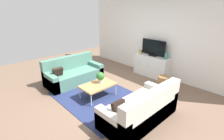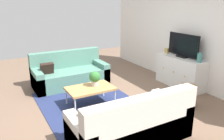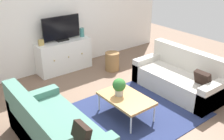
{
  "view_description": "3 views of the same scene",
  "coord_description": "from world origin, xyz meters",
  "px_view_note": "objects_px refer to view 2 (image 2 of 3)",
  "views": [
    {
      "loc": [
        3.23,
        -2.69,
        2.39
      ],
      "look_at": [
        0.0,
        0.34,
        0.7
      ],
      "focal_mm": 26.82,
      "sensor_mm": 36.0,
      "label": 1
    },
    {
      "loc": [
        3.92,
        -1.85,
        2.09
      ],
      "look_at": [
        0.0,
        0.34,
        0.7
      ],
      "focal_mm": 36.54,
      "sensor_mm": 36.0,
      "label": 2
    },
    {
      "loc": [
        -2.63,
        -3.04,
        2.66
      ],
      "look_at": [
        0.0,
        0.34,
        0.7
      ],
      "focal_mm": 41.98,
      "sensor_mm": 36.0,
      "label": 3
    }
  ],
  "objects_px": {
    "flat_screen_tv": "(183,46)",
    "wicker_basket": "(187,96)",
    "couch_right_side": "(133,126)",
    "mantel_clock": "(167,51)",
    "potted_plant": "(95,78)",
    "couch_left_side": "(69,74)",
    "tv_console": "(180,72)",
    "glass_vase": "(200,58)",
    "coffee_table": "(90,89)"
  },
  "relations": [
    {
      "from": "wicker_basket",
      "to": "potted_plant",
      "type": "bearing_deg",
      "value": -124.25
    },
    {
      "from": "couch_right_side",
      "to": "tv_console",
      "type": "xyz_separation_m",
      "value": [
        -1.4,
        2.37,
        0.1
      ]
    },
    {
      "from": "couch_right_side",
      "to": "mantel_clock",
      "type": "relative_size",
      "value": 14.05
    },
    {
      "from": "glass_vase",
      "to": "wicker_basket",
      "type": "distance_m",
      "value": 1.02
    },
    {
      "from": "couch_left_side",
      "to": "tv_console",
      "type": "xyz_separation_m",
      "value": [
        1.48,
        2.37,
        0.1
      ]
    },
    {
      "from": "couch_right_side",
      "to": "coffee_table",
      "type": "height_order",
      "value": "couch_right_side"
    },
    {
      "from": "flat_screen_tv",
      "to": "wicker_basket",
      "type": "xyz_separation_m",
      "value": [
        0.92,
        -0.73,
        -0.81
      ]
    },
    {
      "from": "flat_screen_tv",
      "to": "wicker_basket",
      "type": "relative_size",
      "value": 2.07
    },
    {
      "from": "coffee_table",
      "to": "potted_plant",
      "type": "bearing_deg",
      "value": 110.7
    },
    {
      "from": "couch_left_side",
      "to": "wicker_basket",
      "type": "height_order",
      "value": "couch_left_side"
    },
    {
      "from": "glass_vase",
      "to": "mantel_clock",
      "type": "distance_m",
      "value": 1.06
    },
    {
      "from": "potted_plant",
      "to": "couch_left_side",
      "type": "bearing_deg",
      "value": -175.65
    },
    {
      "from": "wicker_basket",
      "to": "flat_screen_tv",
      "type": "bearing_deg",
      "value": 141.62
    },
    {
      "from": "couch_left_side",
      "to": "tv_console",
      "type": "height_order",
      "value": "couch_left_side"
    },
    {
      "from": "couch_left_side",
      "to": "potted_plant",
      "type": "distance_m",
      "value": 1.36
    },
    {
      "from": "couch_right_side",
      "to": "coffee_table",
      "type": "bearing_deg",
      "value": -179.09
    },
    {
      "from": "tv_console",
      "to": "wicker_basket",
      "type": "xyz_separation_m",
      "value": [
        0.92,
        -0.71,
        -0.15
      ]
    },
    {
      "from": "couch_left_side",
      "to": "potted_plant",
      "type": "relative_size",
      "value": 5.87
    },
    {
      "from": "potted_plant",
      "to": "glass_vase",
      "type": "xyz_separation_m",
      "value": [
        0.68,
        2.27,
        0.3
      ]
    },
    {
      "from": "couch_left_side",
      "to": "coffee_table",
      "type": "height_order",
      "value": "couch_left_side"
    },
    {
      "from": "tv_console",
      "to": "glass_vase",
      "type": "bearing_deg",
      "value": 0.0
    },
    {
      "from": "couch_right_side",
      "to": "wicker_basket",
      "type": "distance_m",
      "value": 1.74
    },
    {
      "from": "flat_screen_tv",
      "to": "mantel_clock",
      "type": "xyz_separation_m",
      "value": [
        -0.53,
        -0.02,
        -0.22
      ]
    },
    {
      "from": "couch_left_side",
      "to": "flat_screen_tv",
      "type": "xyz_separation_m",
      "value": [
        1.48,
        2.39,
        0.76
      ]
    },
    {
      "from": "couch_left_side",
      "to": "glass_vase",
      "type": "bearing_deg",
      "value": 49.75
    },
    {
      "from": "tv_console",
      "to": "potted_plant",
      "type": "bearing_deg",
      "value": -93.83
    },
    {
      "from": "couch_right_side",
      "to": "mantel_clock",
      "type": "distance_m",
      "value": 3.11
    },
    {
      "from": "couch_right_side",
      "to": "tv_console",
      "type": "height_order",
      "value": "couch_right_side"
    },
    {
      "from": "coffee_table",
      "to": "wicker_basket",
      "type": "relative_size",
      "value": 2.11
    },
    {
      "from": "coffee_table",
      "to": "flat_screen_tv",
      "type": "bearing_deg",
      "value": 87.51
    },
    {
      "from": "couch_right_side",
      "to": "flat_screen_tv",
      "type": "xyz_separation_m",
      "value": [
        -1.4,
        2.39,
        0.76
      ]
    },
    {
      "from": "tv_console",
      "to": "flat_screen_tv",
      "type": "bearing_deg",
      "value": 90.0
    },
    {
      "from": "couch_right_side",
      "to": "glass_vase",
      "type": "height_order",
      "value": "glass_vase"
    },
    {
      "from": "mantel_clock",
      "to": "wicker_basket",
      "type": "height_order",
      "value": "mantel_clock"
    },
    {
      "from": "couch_right_side",
      "to": "tv_console",
      "type": "relative_size",
      "value": 1.41
    },
    {
      "from": "couch_right_side",
      "to": "potted_plant",
      "type": "distance_m",
      "value": 1.58
    },
    {
      "from": "couch_left_side",
      "to": "mantel_clock",
      "type": "relative_size",
      "value": 14.05
    },
    {
      "from": "coffee_table",
      "to": "mantel_clock",
      "type": "distance_m",
      "value": 2.48
    },
    {
      "from": "mantel_clock",
      "to": "wicker_basket",
      "type": "relative_size",
      "value": 0.29
    },
    {
      "from": "couch_left_side",
      "to": "mantel_clock",
      "type": "bearing_deg",
      "value": 68.19
    },
    {
      "from": "couch_right_side",
      "to": "potted_plant",
      "type": "relative_size",
      "value": 5.87
    },
    {
      "from": "couch_left_side",
      "to": "coffee_table",
      "type": "xyz_separation_m",
      "value": [
        1.37,
        -0.02,
        0.08
      ]
    },
    {
      "from": "coffee_table",
      "to": "glass_vase",
      "type": "distance_m",
      "value": 2.53
    },
    {
      "from": "flat_screen_tv",
      "to": "glass_vase",
      "type": "height_order",
      "value": "flat_screen_tv"
    },
    {
      "from": "couch_right_side",
      "to": "couch_left_side",
      "type": "bearing_deg",
      "value": 180.0
    },
    {
      "from": "couch_left_side",
      "to": "mantel_clock",
      "type": "height_order",
      "value": "mantel_clock"
    },
    {
      "from": "glass_vase",
      "to": "mantel_clock",
      "type": "relative_size",
      "value": 1.63
    },
    {
      "from": "glass_vase",
      "to": "flat_screen_tv",
      "type": "bearing_deg",
      "value": 177.84
    },
    {
      "from": "couch_right_side",
      "to": "coffee_table",
      "type": "relative_size",
      "value": 1.94
    },
    {
      "from": "flat_screen_tv",
      "to": "potted_plant",
      "type": "bearing_deg",
      "value": -93.8
    }
  ]
}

